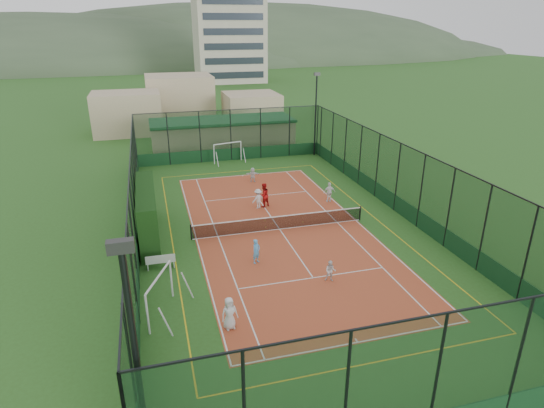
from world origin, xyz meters
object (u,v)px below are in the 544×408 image
Objects in this scene: apartment_tower at (228,12)px; child_far_right at (329,192)px; coach at (264,195)px; child_near_left at (229,313)px; floodlight_ne at (316,115)px; child_far_back at (253,175)px; clubhouse at (223,134)px; futsal_goal_far at (228,153)px; child_near_mid at (256,251)px; white_bench at (161,261)px; child_far_left at (258,199)px; floodlight_sw at (140,386)px; futsal_goal_near at (160,296)px; child_near_right at (330,271)px.

child_far_right is at bearing -95.08° from apartment_tower.
child_near_left is at bearing 44.76° from coach.
child_far_back is at bearing -140.54° from floodlight_ne.
clubhouse is 62.64m from apartment_tower.
floodlight_ne is 9.61m from futsal_goal_far.
child_near_left is at bearing -117.72° from floodlight_ne.
child_near_mid is at bearing 54.13° from child_near_left.
white_bench is (-16.40, -19.74, -3.67)m from floodlight_ne.
child_far_back is at bearing 43.77° from child_near_mid.
apartment_tower is at bearing 78.69° from clubhouse.
futsal_goal_far is at bearing -178.76° from floodlight_ne.
child_far_left reaches higher than child_far_back.
child_near_left is 0.85× the size of coach.
child_near_mid is at bearing -7.09° from white_bench.
child_far_left is (-12.48, -78.03, -14.25)m from apartment_tower.
clubhouse reaches higher than child_far_right.
child_far_right is at bearing 11.77° from child_near_mid.
floodlight_sw reaches higher than child_near_left.
floodlight_sw is 37.39m from floodlight_ne.
floodlight_ne is 29.44m from futsal_goal_near.
floodlight_ne is at bearing -11.03° from futsal_goal_near.
apartment_tower reaches higher than child_near_left.
coach is at bearing -10.78° from futsal_goal_near.
apartment_tower is 19.45× the size of child_far_right.
futsal_goal_far is 1.99× the size of child_far_left.
floodlight_ne is 6.61× the size of child_far_back.
child_near_right is (8.72, 0.61, -0.40)m from futsal_goal_near.
futsal_goal_far is (-0.47, -5.60, -0.62)m from clubhouse.
child_far_left reaches higher than white_bench.
floodlight_sw is 101.31m from apartment_tower.
apartment_tower is at bearing 10.87° from futsal_goal_near.
coach is (-0.51, -5.76, 0.28)m from child_far_back.
clubhouse is 12.17× the size of child_far_back.
futsal_goal_near is at bearing -105.10° from clubhouse.
futsal_goal_near is 2.15× the size of child_near_mid.
clubhouse is (8.60, 38.60, -2.55)m from floodlight_sw.
futsal_goal_near reaches higher than child_near_left.
child_near_mid is at bearing 54.46° from child_far_left.
child_far_right is at bearing -25.50° from futsal_goal_near.
futsal_goal_near reaches higher than child_near_right.
clubhouse is 17.84m from coach.
child_near_mid is (-14.54, -85.95, -14.27)m from apartment_tower.
apartment_tower is 19.36× the size of child_near_left.
clubhouse reaches higher than child_near_right.
clubhouse reaches higher than white_bench.
futsal_goal_far is 12.24m from coach.
child_near_left is at bearing 50.06° from child_far_left.
child_near_left is (-4.61, -25.85, -0.17)m from futsal_goal_far.
futsal_goal_near is 2.62× the size of child_near_right.
coach is at bearing 67.52° from floodlight_sw.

